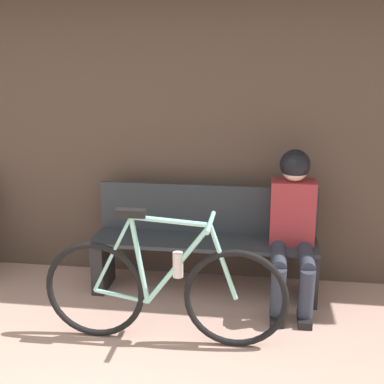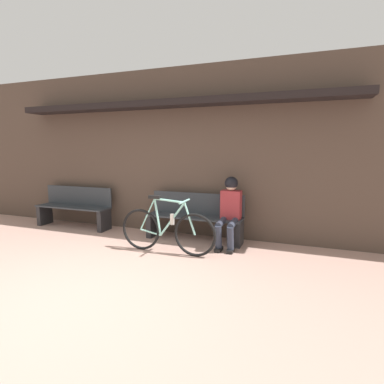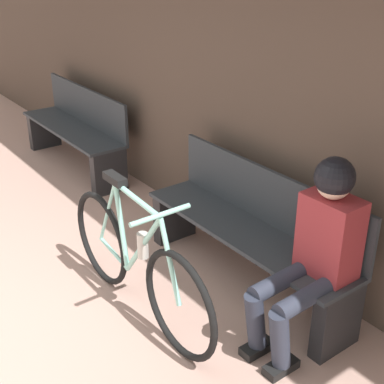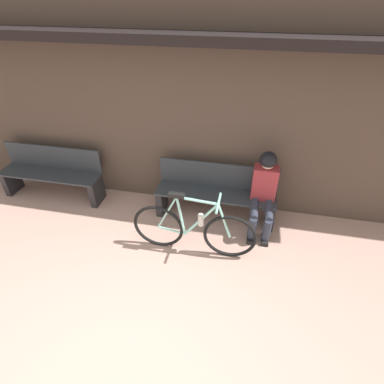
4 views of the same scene
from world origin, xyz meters
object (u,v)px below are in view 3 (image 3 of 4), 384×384
at_px(bicycle, 136,264).
at_px(park_bench_far, 76,131).
at_px(park_bench_near, 250,233).
at_px(person_seated, 317,244).

relative_size(bicycle, park_bench_far, 0.97).
relative_size(park_bench_near, bicycle, 1.08).
height_order(person_seated, park_bench_far, person_seated).
bearing_deg(park_bench_near, bicycle, -102.26).
xyz_separation_m(bicycle, park_bench_far, (-2.57, 0.82, 0.03)).
relative_size(park_bench_near, person_seated, 1.48).
distance_m(person_seated, park_bench_far, 3.45).
distance_m(park_bench_near, park_bench_far, 2.75).
bearing_deg(person_seated, bicycle, -140.94).
height_order(bicycle, person_seated, person_seated).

